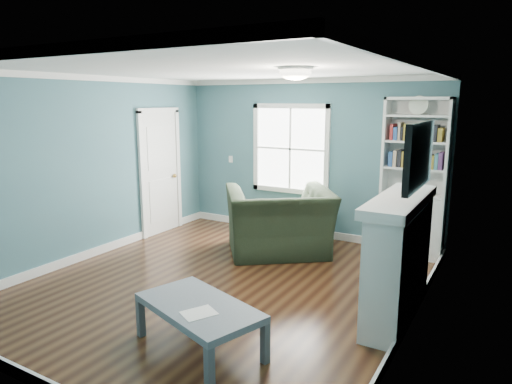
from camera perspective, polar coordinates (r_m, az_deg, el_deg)
The scene contains 13 objects.
floor at distance 5.82m, azimuth -4.13°, elevation -11.40°, with size 5.00×5.00×0.00m, color black.
room_walls at distance 5.41m, azimuth -4.37°, elevation 4.24°, with size 5.00×5.00×5.00m.
trim at distance 5.46m, azimuth -4.31°, elevation 0.65°, with size 4.50×5.00×2.60m.
window at distance 7.72m, azimuth 4.31°, elevation 5.39°, with size 1.40×0.06×1.50m.
bookshelf at distance 6.97m, azimuth 19.05°, elevation -0.23°, with size 0.90×0.35×2.31m.
fireplace at distance 4.99m, azimuth 17.52°, elevation -8.05°, with size 0.44×1.58×1.30m.
tv at distance 4.73m, azimuth 19.74°, elevation 4.33°, with size 0.06×1.10×0.65m, color black.
door at distance 7.94m, azimuth -11.86°, elevation 2.60°, with size 0.12×0.98×2.17m.
ceiling_fixture at distance 5.01m, azimuth 4.94°, elevation 14.75°, with size 0.38×0.38×0.15m.
light_switch at distance 8.33m, azimuth -3.18°, elevation 4.12°, with size 0.08×0.01×0.12m, color white.
recliner at distance 6.75m, azimuth 2.88°, elevation -2.34°, with size 1.50×0.97×1.31m, color black.
coffee_table at distance 4.31m, azimuth -7.14°, elevation -14.42°, with size 1.35×1.01×0.44m.
paper_sheet at distance 4.12m, azimuth -7.15°, elevation -14.78°, with size 0.22×0.28×0.00m, color white.
Camera 1 is at (3.04, -4.42, 2.25)m, focal length 32.00 mm.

